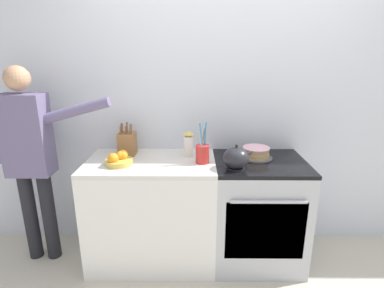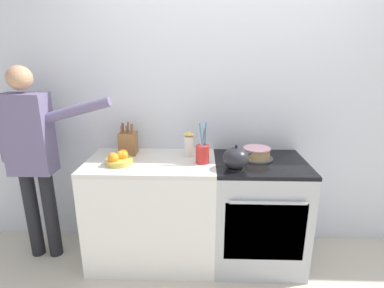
% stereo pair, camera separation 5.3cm
% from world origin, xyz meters
% --- Properties ---
extents(ground_plane, '(16.00, 16.00, 0.00)m').
position_xyz_m(ground_plane, '(0.00, 0.00, 0.00)').
color(ground_plane, beige).
extents(wall_back, '(8.00, 0.04, 2.60)m').
position_xyz_m(wall_back, '(0.00, 0.65, 1.30)').
color(wall_back, silver).
rests_on(wall_back, ground_plane).
extents(counter_cabinet, '(1.03, 0.63, 0.89)m').
position_xyz_m(counter_cabinet, '(-0.62, 0.31, 0.45)').
color(counter_cabinet, white).
rests_on(counter_cabinet, ground_plane).
extents(stove_range, '(0.73, 0.66, 0.89)m').
position_xyz_m(stove_range, '(0.26, 0.31, 0.45)').
color(stove_range, '#B7BABF').
rests_on(stove_range, ground_plane).
extents(layer_cake, '(0.27, 0.27, 0.09)m').
position_xyz_m(layer_cake, '(0.23, 0.38, 0.94)').
color(layer_cake, '#4C4C51').
rests_on(layer_cake, stove_range).
extents(tea_kettle, '(0.23, 0.19, 0.19)m').
position_xyz_m(tea_kettle, '(0.04, 0.16, 0.97)').
color(tea_kettle, '#232328').
rests_on(tea_kettle, stove_range).
extents(knife_block, '(0.14, 0.14, 0.27)m').
position_xyz_m(knife_block, '(-0.83, 0.47, 0.99)').
color(knife_block, olive).
rests_on(knife_block, counter_cabinet).
extents(utensil_crock, '(0.11, 0.11, 0.33)m').
position_xyz_m(utensil_crock, '(-0.21, 0.27, 0.97)').
color(utensil_crock, red).
rests_on(utensil_crock, counter_cabinet).
extents(fruit_bowl, '(0.21, 0.21, 0.11)m').
position_xyz_m(fruit_bowl, '(-0.85, 0.23, 0.94)').
color(fruit_bowl, gold).
rests_on(fruit_bowl, counter_cabinet).
extents(milk_carton, '(0.07, 0.07, 0.21)m').
position_xyz_m(milk_carton, '(-0.32, 0.43, 1.00)').
color(milk_carton, white).
rests_on(milk_carton, counter_cabinet).
extents(person_baker, '(0.93, 0.20, 1.63)m').
position_xyz_m(person_baker, '(-1.57, 0.31, 0.98)').
color(person_baker, black).
rests_on(person_baker, ground_plane).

